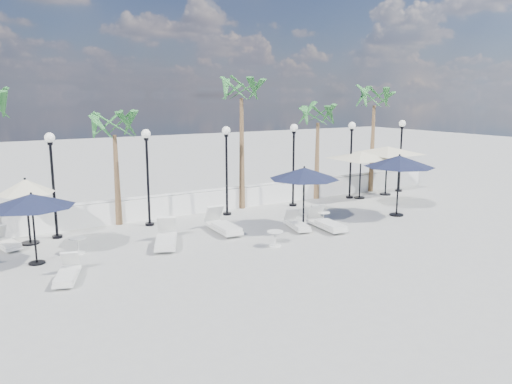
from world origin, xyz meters
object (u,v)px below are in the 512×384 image
lounger_5 (223,225)px  parasol_cream_sq_a (388,147)px  lounger_3 (166,239)px  parasol_cream_sq_b (361,152)px  parasol_navy_right (399,162)px  lounger_4 (326,223)px  lounger_2 (5,242)px  parasol_cream_small (26,187)px  parasol_navy_left (32,201)px  lounger_1 (67,274)px  parasol_navy_mid (304,174)px  lounger_6 (297,224)px

lounger_5 → parasol_cream_sq_a: bearing=13.5°
lounger_3 → parasol_cream_sq_b: parasol_cream_sq_b is taller
parasol_cream_sq_a → parasol_navy_right: bearing=-129.4°
lounger_4 → lounger_2: bearing=167.0°
lounger_5 → parasol_navy_right: (7.70, -1.47, 2.08)m
lounger_5 → parasol_cream_sq_b: size_ratio=0.43×
lounger_4 → parasol_cream_small: bearing=165.1°
lounger_2 → lounger_4: size_ratio=0.86×
lounger_3 → parasol_cream_sq_b: bearing=36.9°
parasol_cream_sq_a → parasol_cream_sq_b: size_ratio=1.09×
lounger_4 → parasol_cream_sq_b: bearing=42.0°
parasol_cream_sq_b → parasol_cream_small: 15.34m
parasol_navy_left → parasol_cream_sq_a: 17.42m
parasol_navy_right → lounger_1: bearing=-176.7°
lounger_1 → parasol_navy_mid: (9.06, 1.21, 1.95)m
lounger_5 → lounger_6: (2.67, -1.11, -0.06)m
lounger_1 → lounger_2: 4.45m
parasol_cream_sq_a → parasol_cream_sq_b: bearing=-180.0°
lounger_4 → parasol_navy_right: size_ratio=0.69×
lounger_2 → parasol_cream_small: (0.80, 0.11, 1.80)m
lounger_1 → parasol_cream_sq_a: size_ratio=0.31×
lounger_4 → parasol_cream_sq_b: parasol_cream_sq_b is taller
lounger_6 → parasol_navy_right: (5.03, -0.37, 2.15)m
parasol_cream_sq_a → lounger_4: bearing=-151.4°
lounger_1 → parasol_cream_small: size_ratio=0.73×
parasol_cream_sq_a → parasol_cream_small: parasol_cream_sq_a is taller
lounger_6 → parasol_cream_small: (-9.16, 3.23, 1.81)m
parasol_navy_right → lounger_6: bearing=175.8°
lounger_1 → lounger_5: lounger_5 is taller
lounger_1 → lounger_2: (-1.22, 4.28, 0.01)m
parasol_cream_small → lounger_4: bearing=-20.6°
lounger_3 → lounger_4: size_ratio=1.06×
lounger_3 → parasol_navy_right: (10.19, -0.90, 2.09)m
parasol_navy_right → parasol_cream_small: 14.64m
lounger_1 → parasol_navy_mid: 9.35m
lounger_1 → lounger_5: (6.06, 2.27, 0.06)m
lounger_1 → parasol_cream_small: 4.77m
lounger_1 → parasol_cream_sq_b: parasol_cream_sq_b is taller
parasol_navy_right → parasol_cream_small: bearing=165.8°
lounger_1 → lounger_2: lounger_2 is taller
parasol_navy_left → lounger_1: bearing=-75.0°
parasol_navy_left → lounger_3: bearing=-4.2°
parasol_navy_left → parasol_cream_sq_b: 15.63m
lounger_1 → parasol_cream_small: (-0.43, 4.39, 1.81)m
parasol_cream_small → lounger_3: bearing=-33.9°
parasol_cream_sq_a → parasol_navy_mid: bearing=-157.4°
parasol_navy_left → parasol_cream_sq_a: parasol_cream_sq_a is taller
lounger_5 → lounger_1: bearing=-157.2°
lounger_3 → parasol_cream_sq_a: 13.61m
lounger_2 → lounger_3: size_ratio=0.81×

